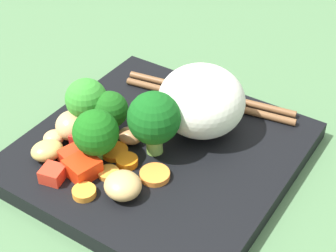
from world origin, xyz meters
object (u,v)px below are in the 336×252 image
(rice_mound, at_px, (201,101))
(broccoli_floret_0, at_px, (86,100))
(carrot_slice_3, at_px, (109,173))
(chopstick_pair, at_px, (207,97))
(square_plate, at_px, (160,153))

(rice_mound, distance_m, broccoli_floret_0, 0.12)
(broccoli_floret_0, bearing_deg, carrot_slice_3, -34.46)
(carrot_slice_3, relative_size, chopstick_pair, 0.10)
(square_plate, distance_m, carrot_slice_3, 0.07)
(square_plate, relative_size, broccoli_floret_0, 4.40)
(rice_mound, height_order, broccoli_floret_0, rice_mound)
(rice_mound, distance_m, chopstick_pair, 0.07)
(broccoli_floret_0, distance_m, chopstick_pair, 0.15)
(broccoli_floret_0, relative_size, carrot_slice_3, 2.92)
(square_plate, distance_m, chopstick_pair, 0.10)
(square_plate, xyz_separation_m, chopstick_pair, (-0.00, 0.10, 0.01))
(square_plate, xyz_separation_m, rice_mound, (0.02, 0.05, 0.05))
(carrot_slice_3, bearing_deg, rice_mound, 73.86)
(broccoli_floret_0, distance_m, carrot_slice_3, 0.09)
(chopstick_pair, bearing_deg, broccoli_floret_0, 45.98)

